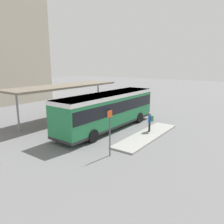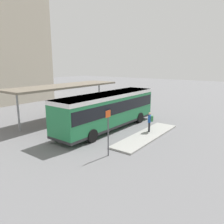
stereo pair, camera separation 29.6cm
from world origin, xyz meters
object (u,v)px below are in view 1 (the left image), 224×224
(bicycle_yellow, at_px, (133,106))
(bicycle_green, at_px, (125,106))
(pedestrian_waiting, at_px, (150,121))
(city_bus, at_px, (108,108))
(bicycle_white, at_px, (120,105))
(platform_sign, at_px, (110,131))

(bicycle_yellow, distance_m, bicycle_green, 0.91)
(pedestrian_waiting, bearing_deg, bicycle_green, -67.30)
(city_bus, height_order, pedestrian_waiting, city_bus)
(city_bus, height_order, bicycle_yellow, city_bus)
(city_bus, distance_m, bicycle_white, 9.31)
(bicycle_green, xyz_separation_m, bicycle_white, (-0.01, 0.84, 0.00))
(city_bus, relative_size, bicycle_yellow, 7.12)
(bicycle_green, distance_m, platform_sign, 14.41)
(pedestrian_waiting, distance_m, platform_sign, 5.50)
(city_bus, distance_m, pedestrian_waiting, 3.63)
(platform_sign, bearing_deg, bicycle_yellow, 24.69)
(bicycle_yellow, xyz_separation_m, platform_sign, (-12.98, -5.97, 1.23))
(pedestrian_waiting, relative_size, platform_sign, 0.56)
(bicycle_yellow, relative_size, bicycle_green, 0.93)
(bicycle_green, height_order, platform_sign, platform_sign)
(pedestrian_waiting, xyz_separation_m, bicycle_green, (7.17, 6.81, -0.67))
(pedestrian_waiting, height_order, bicycle_yellow, pedestrian_waiting)
(city_bus, xyz_separation_m, pedestrian_waiting, (1.00, -3.40, -0.76))
(bicycle_green, xyz_separation_m, platform_sign, (-12.64, -6.81, 1.20))
(pedestrian_waiting, xyz_separation_m, bicycle_yellow, (7.51, 5.97, -0.69))
(pedestrian_waiting, distance_m, bicycle_yellow, 9.62)
(platform_sign, bearing_deg, bicycle_green, 28.32)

